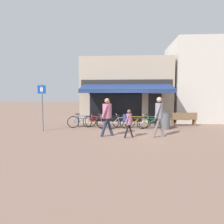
% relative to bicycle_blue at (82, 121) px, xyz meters
% --- Properties ---
extents(ground_plane, '(160.00, 160.00, 0.00)m').
position_rel_bicycle_blue_xyz_m(ground_plane, '(2.74, -1.31, -0.38)').
color(ground_plane, '#846656').
extents(shop_front, '(6.68, 4.56, 4.73)m').
position_rel_bicycle_blue_xyz_m(shop_front, '(2.73, 3.34, 1.98)').
color(shop_front, tan).
rests_on(shop_front, ground_plane).
extents(neighbour_building, '(7.65, 4.00, 6.06)m').
position_rel_bicycle_blue_xyz_m(neighbour_building, '(10.10, 3.87, 2.65)').
color(neighbour_building, beige).
rests_on(neighbour_building, ground_plane).
extents(bike_rack_rail, '(4.74, 0.04, 0.57)m').
position_rel_bicycle_blue_xyz_m(bike_rack_rail, '(2.08, 0.07, 0.11)').
color(bike_rack_rail, '#47494F').
rests_on(bike_rack_rail, ground_plane).
extents(bicycle_blue, '(1.66, 0.76, 0.85)m').
position_rel_bicycle_blue_xyz_m(bicycle_blue, '(0.00, 0.00, 0.00)').
color(bicycle_blue, black).
rests_on(bicycle_blue, ground_plane).
extents(bicycle_red, '(1.65, 0.93, 0.87)m').
position_rel_bicycle_blue_xyz_m(bicycle_red, '(0.79, -0.15, -0.01)').
color(bicycle_red, black).
rests_on(bicycle_red, ground_plane).
extents(bicycle_black, '(1.67, 0.52, 0.86)m').
position_rel_bicycle_blue_xyz_m(bicycle_black, '(1.73, -0.11, -0.01)').
color(bicycle_black, black).
rests_on(bicycle_black, ground_plane).
extents(bicycle_silver, '(1.66, 0.69, 0.84)m').
position_rel_bicycle_blue_xyz_m(bicycle_silver, '(2.42, -0.26, -0.02)').
color(bicycle_silver, black).
rests_on(bicycle_silver, ground_plane).
extents(bicycle_orange, '(1.84, 0.52, 0.88)m').
position_rel_bicycle_blue_xyz_m(bicycle_orange, '(3.22, -0.26, -0.00)').
color(bicycle_orange, black).
rests_on(bicycle_orange, ground_plane).
extents(bicycle_green, '(1.82, 0.64, 0.89)m').
position_rel_bicycle_blue_xyz_m(bicycle_green, '(4.18, -0.28, 0.01)').
color(bicycle_green, black).
rests_on(bicycle_green, ground_plane).
extents(pedestrian_adult, '(0.62, 0.71, 1.80)m').
position_rel_bicycle_blue_xyz_m(pedestrian_adult, '(1.73, -2.37, 0.70)').
color(pedestrian_adult, '#282D47').
rests_on(pedestrian_adult, ground_plane).
extents(pedestrian_child, '(0.50, 0.34, 1.28)m').
position_rel_bicycle_blue_xyz_m(pedestrian_child, '(2.71, -2.68, 0.42)').
color(pedestrian_child, black).
rests_on(pedestrian_child, ground_plane).
extents(pedestrian_second_adult, '(0.61, 0.54, 1.84)m').
position_rel_bicycle_blue_xyz_m(pedestrian_second_adult, '(4.11, -2.48, 0.75)').
color(pedestrian_second_adult, slate).
rests_on(pedestrian_second_adult, ground_plane).
extents(litter_bin, '(0.56, 0.56, 1.03)m').
position_rel_bicycle_blue_xyz_m(litter_bin, '(4.94, -0.31, 0.13)').
color(litter_bin, '#515459').
rests_on(litter_bin, ground_plane).
extents(parking_sign, '(0.44, 0.07, 2.53)m').
position_rel_bicycle_blue_xyz_m(parking_sign, '(-1.85, -1.32, 1.16)').
color(parking_sign, slate).
rests_on(parking_sign, ground_plane).
extents(park_bench, '(1.63, 0.59, 0.87)m').
position_rel_bicycle_blue_xyz_m(park_bench, '(6.41, 0.90, 0.08)').
color(park_bench, brown).
rests_on(park_bench, ground_plane).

